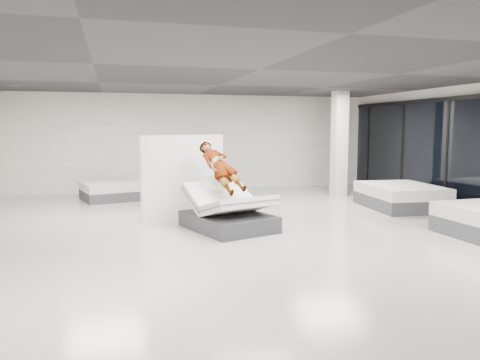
% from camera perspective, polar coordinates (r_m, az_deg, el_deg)
% --- Properties ---
extents(room, '(14.00, 14.04, 3.20)m').
position_cam_1_polar(room, '(8.99, 2.38, 3.15)').
color(room, '#B5B3AB').
rests_on(room, ground).
extents(hero_bed, '(1.90, 2.20, 1.07)m').
position_cam_1_polar(hero_bed, '(9.74, -1.45, -3.98)').
color(hero_bed, '#3C3C41').
rests_on(hero_bed, floor).
extents(person, '(0.94, 1.40, 1.46)m').
position_cam_1_polar(person, '(9.89, -2.39, 0.68)').
color(person, slate).
rests_on(person, hero_bed).
extents(remote, '(0.09, 0.15, 0.08)m').
position_cam_1_polar(remote, '(9.73, -0.22, -0.44)').
color(remote, black).
rests_on(remote, person).
extents(divider_panel, '(2.01, 0.90, 1.94)m').
position_cam_1_polar(divider_panel, '(10.80, -6.85, 0.31)').
color(divider_panel, white).
rests_on(divider_panel, floor).
extents(flat_bed_right_far, '(1.88, 2.38, 0.61)m').
position_cam_1_polar(flat_bed_right_far, '(12.98, 19.00, -1.92)').
color(flat_bed_right_far, '#3C3C41').
rests_on(flat_bed_right_far, floor).
extents(flat_bed_left_far, '(2.20, 1.86, 0.52)m').
position_cam_1_polar(flat_bed_left_far, '(14.24, -14.76, -1.25)').
color(flat_bed_left_far, '#3C3C41').
rests_on(flat_bed_left_far, floor).
extents(column, '(0.40, 0.40, 3.20)m').
position_cam_1_polar(column, '(14.69, 12.00, 4.30)').
color(column, beige).
rests_on(column, floor).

